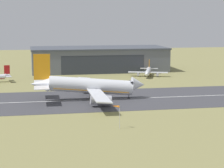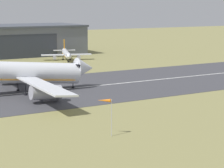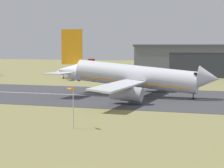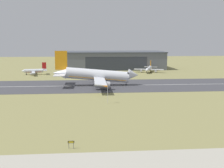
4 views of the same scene
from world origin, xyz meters
name	(u,v)px [view 2 (image 2 of 4)]	position (x,y,z in m)	size (l,w,h in m)	color
runway_strip	(15,94)	(0.00, 129.32, 0.03)	(435.57, 45.34, 0.06)	#3D3D42
runway_centreline	(15,94)	(0.00, 129.32, 0.07)	(392.01, 0.70, 0.01)	silver
airplane_landing	(19,74)	(1.37, 129.71, 5.32)	(44.82, 59.72, 18.08)	silver
airplane_parked_centre	(66,54)	(41.84, 191.22, 2.58)	(21.18, 25.28, 8.02)	silver
windsock_pole	(105,103)	(2.58, 84.79, 6.05)	(2.22, 1.97, 6.76)	#B7B7BC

